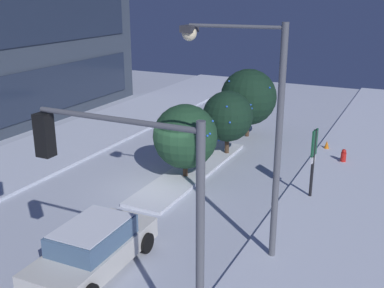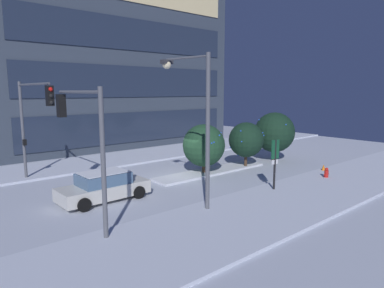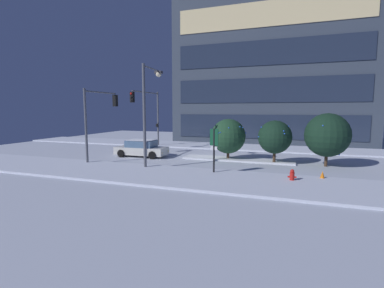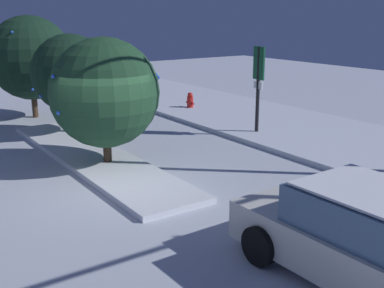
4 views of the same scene
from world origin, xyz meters
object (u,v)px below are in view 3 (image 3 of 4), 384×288
(decorated_tree_median, at_px, (327,135))
(parking_info_sign, at_px, (214,145))
(car_near, at_px, (141,149))
(traffic_light_corner_far_left, at_px, (148,108))
(street_lamp_arched, at_px, (149,101))
(traffic_light_corner_near_left, at_px, (100,111))
(decorated_tree_left_of_median, at_px, (228,136))
(decorated_tree_right_of_median, at_px, (275,137))
(construction_cone, at_px, (322,176))
(fire_hydrant, at_px, (292,176))

(decorated_tree_median, bearing_deg, parking_info_sign, -143.56)
(car_near, distance_m, traffic_light_corner_far_left, 6.31)
(traffic_light_corner_far_left, xyz_separation_m, decorated_tree_median, (16.80, -4.37, -1.97))
(parking_info_sign, xyz_separation_m, decorated_tree_median, (7.06, 5.21, 0.43))
(parking_info_sign, bearing_deg, street_lamp_arched, 85.89)
(car_near, xyz_separation_m, traffic_light_corner_near_left, (-2.15, -2.79, 3.29))
(car_near, bearing_deg, traffic_light_corner_near_left, -128.92)
(traffic_light_corner_far_left, distance_m, decorated_tree_median, 17.47)
(traffic_light_corner_near_left, xyz_separation_m, parking_info_sign, (10.04, -1.93, -2.13))
(parking_info_sign, relative_size, decorated_tree_left_of_median, 0.86)
(traffic_light_corner_far_left, relative_size, decorated_tree_right_of_median, 1.84)
(decorated_tree_median, bearing_deg, construction_cone, -97.92)
(traffic_light_corner_far_left, bearing_deg, decorated_tree_median, 75.41)
(traffic_light_corner_far_left, relative_size, decorated_tree_left_of_median, 1.81)
(traffic_light_corner_near_left, height_order, street_lamp_arched, street_lamp_arched)
(traffic_light_corner_far_left, bearing_deg, traffic_light_corner_near_left, -2.24)
(car_near, distance_m, street_lamp_arched, 6.21)
(decorated_tree_left_of_median, bearing_deg, parking_info_sign, -87.19)
(fire_hydrant, bearing_deg, construction_cone, 33.44)
(traffic_light_corner_near_left, bearing_deg, decorated_tree_median, -79.14)
(traffic_light_corner_far_left, height_order, decorated_tree_right_of_median, traffic_light_corner_far_left)
(fire_hydrant, distance_m, decorated_tree_median, 6.49)
(decorated_tree_median, height_order, decorated_tree_left_of_median, decorated_tree_median)
(parking_info_sign, bearing_deg, traffic_light_corner_far_left, 52.04)
(decorated_tree_median, xyz_separation_m, decorated_tree_left_of_median, (-7.33, 0.30, -0.33))
(traffic_light_corner_far_left, height_order, construction_cone, traffic_light_corner_far_left)
(traffic_light_corner_near_left, relative_size, construction_cone, 10.39)
(parking_info_sign, distance_m, decorated_tree_right_of_median, 6.07)
(traffic_light_corner_near_left, xyz_separation_m, decorated_tree_right_of_median, (13.47, 3.08, -1.94))
(decorated_tree_left_of_median, xyz_separation_m, construction_cone, (6.68, -4.93, -1.70))
(car_near, height_order, traffic_light_corner_near_left, traffic_light_corner_near_left)
(street_lamp_arched, distance_m, decorated_tree_left_of_median, 7.17)
(traffic_light_corner_far_left, relative_size, decorated_tree_median, 1.57)
(decorated_tree_median, distance_m, decorated_tree_left_of_median, 7.34)
(traffic_light_corner_near_left, distance_m, traffic_light_corner_far_left, 7.66)
(traffic_light_corner_near_left, distance_m, decorated_tree_median, 17.49)
(street_lamp_arched, height_order, fire_hydrant, street_lamp_arched)
(traffic_light_corner_near_left, distance_m, construction_cone, 16.92)
(traffic_light_corner_near_left, relative_size, decorated_tree_right_of_median, 1.72)
(decorated_tree_right_of_median, bearing_deg, parking_info_sign, -124.35)
(traffic_light_corner_near_left, distance_m, street_lamp_arched, 5.13)
(street_lamp_arched, distance_m, parking_info_sign, 5.90)
(car_near, relative_size, decorated_tree_right_of_median, 1.41)
(decorated_tree_left_of_median, relative_size, construction_cone, 6.16)
(street_lamp_arched, bearing_deg, construction_cone, -96.44)
(decorated_tree_median, distance_m, decorated_tree_right_of_median, 3.65)
(traffic_light_corner_far_left, height_order, street_lamp_arched, street_lamp_arched)
(street_lamp_arched, height_order, decorated_tree_median, street_lamp_arched)
(decorated_tree_left_of_median, distance_m, construction_cone, 8.48)
(fire_hydrant, height_order, construction_cone, fire_hydrant)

